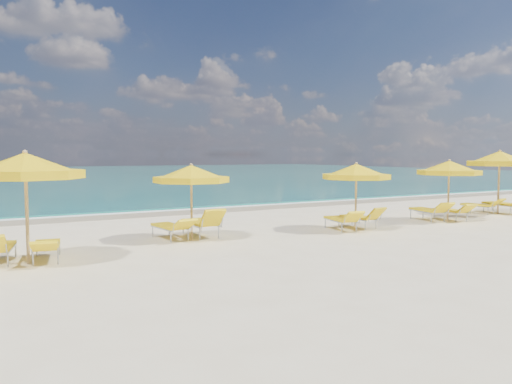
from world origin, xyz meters
TOP-DOWN VIEW (x-y plane):
  - ground_plane at (0.00, 0.00)m, footprint 120.00×120.00m
  - ocean at (0.00, 48.00)m, footprint 120.00×80.00m
  - wet_sand_band at (0.00, 7.40)m, footprint 120.00×2.60m
  - foam_line at (0.00, 8.20)m, footprint 120.00×1.20m
  - whitecap_near at (-6.00, 17.00)m, footprint 14.00×0.36m
  - whitecap_far at (8.00, 24.00)m, footprint 18.00×0.30m
  - umbrella_2 at (-6.97, -0.56)m, footprint 2.84×2.84m
  - umbrella_3 at (-2.63, 0.56)m, footprint 2.78×2.78m
  - umbrella_4 at (2.61, -0.34)m, footprint 2.23×2.23m
  - umbrella_5 at (6.93, -0.37)m, footprint 2.41×2.41m
  - umbrella_6 at (10.46, 0.08)m, footprint 3.04×3.04m
  - lounger_2_right at (-6.57, -0.41)m, footprint 0.85×1.82m
  - lounger_3_left at (-3.12, 0.94)m, footprint 0.79×1.87m
  - lounger_3_right at (-2.16, 0.98)m, footprint 0.69×1.91m
  - lounger_4_left at (2.20, -0.13)m, footprint 0.86×1.77m
  - lounger_4_right at (3.08, 0.01)m, footprint 0.66×1.66m
  - lounger_5_left at (6.48, 0.14)m, footprint 0.97×1.95m
  - lounger_5_right at (7.36, -0.18)m, footprint 0.78×1.75m
  - lounger_6_left at (10.09, 0.67)m, footprint 0.82×1.74m
  - lounger_6_right at (11.00, 0.25)m, footprint 0.68×1.95m

SIDE VIEW (x-z plane):
  - ground_plane at x=0.00m, z-range 0.00..0.00m
  - ocean at x=0.00m, z-range -0.15..0.15m
  - wet_sand_band at x=0.00m, z-range -0.01..0.01m
  - foam_line at x=0.00m, z-range -0.01..0.01m
  - whitecap_near at x=-6.00m, z-range -0.03..0.03m
  - whitecap_far at x=8.00m, z-range -0.03..0.03m
  - lounger_6_left at x=10.09m, z-range -0.15..0.55m
  - lounger_5_right at x=7.36m, z-range -0.15..0.56m
  - lounger_2_right at x=-6.57m, z-range -0.12..0.53m
  - lounger_4_right at x=3.08m, z-range -0.18..0.59m
  - lounger_4_left at x=2.20m, z-range -0.16..0.58m
  - lounger_3_left at x=-3.12m, z-range -0.14..0.57m
  - lounger_6_right at x=11.00m, z-range -0.12..0.57m
  - lounger_5_left at x=6.48m, z-range -0.17..0.62m
  - lounger_3_right at x=-2.16m, z-range -0.22..0.71m
  - umbrella_3 at x=-2.63m, z-range 0.77..2.93m
  - umbrella_4 at x=2.61m, z-range 0.77..2.94m
  - umbrella_5 at x=6.93m, z-range 0.79..3.04m
  - umbrella_2 at x=-6.97m, z-range 0.89..3.40m
  - umbrella_6 at x=10.46m, z-range 0.92..3.54m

